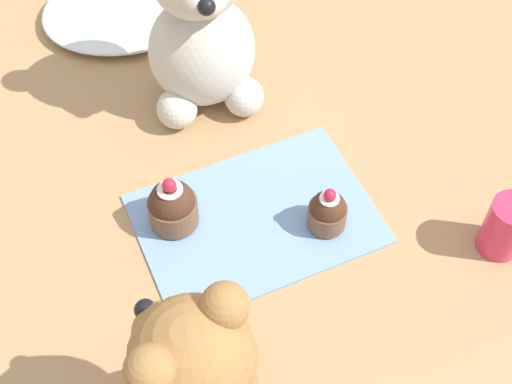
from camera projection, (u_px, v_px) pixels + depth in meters
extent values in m
plane|color=tan|center=(256.00, 219.00, 0.85)|extent=(4.00, 4.00, 0.00)
cube|color=#7A9ED1|center=(256.00, 218.00, 0.85)|extent=(0.28, 0.19, 0.01)
ellipsoid|color=white|center=(134.00, 4.00, 1.06)|extent=(0.28, 0.21, 0.03)
ellipsoid|color=beige|center=(202.00, 51.00, 0.91)|extent=(0.16, 0.14, 0.16)
ellipsoid|color=beige|center=(203.00, 0.00, 0.79)|extent=(0.06, 0.06, 0.04)
sphere|color=black|center=(207.00, 7.00, 0.78)|extent=(0.02, 0.02, 0.02)
sphere|color=beige|center=(177.00, 109.00, 0.92)|extent=(0.05, 0.05, 0.05)
sphere|color=beige|center=(244.00, 97.00, 0.94)|extent=(0.05, 0.05, 0.05)
sphere|color=#A3703D|center=(192.00, 359.00, 0.57)|extent=(0.11, 0.11, 0.11)
ellipsoid|color=#A3703D|center=(160.00, 328.00, 0.59)|extent=(0.06, 0.06, 0.04)
sphere|color=black|center=(145.00, 310.00, 0.59)|extent=(0.02, 0.02, 0.02)
sphere|color=#A3703D|center=(225.00, 306.00, 0.55)|extent=(0.04, 0.04, 0.04)
sphere|color=#A3703D|center=(150.00, 370.00, 0.52)|extent=(0.04, 0.04, 0.04)
sphere|color=#A3703D|center=(208.00, 370.00, 0.72)|extent=(0.04, 0.04, 0.04)
cylinder|color=brown|center=(173.00, 211.00, 0.83)|extent=(0.06, 0.06, 0.04)
sphere|color=#472819|center=(172.00, 202.00, 0.82)|extent=(0.05, 0.05, 0.05)
cylinder|color=white|center=(170.00, 189.00, 0.80)|extent=(0.03, 0.03, 0.00)
sphere|color=red|center=(169.00, 185.00, 0.79)|extent=(0.02, 0.02, 0.02)
cylinder|color=brown|center=(327.00, 216.00, 0.83)|extent=(0.05, 0.05, 0.03)
sphere|color=#472819|center=(328.00, 208.00, 0.82)|extent=(0.04, 0.04, 0.04)
cylinder|color=white|center=(329.00, 198.00, 0.80)|extent=(0.02, 0.02, 0.00)
sphere|color=red|center=(330.00, 195.00, 0.80)|extent=(0.01, 0.01, 0.01)
cylinder|color=#DB3356|center=(506.00, 227.00, 0.80)|extent=(0.05, 0.05, 0.08)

